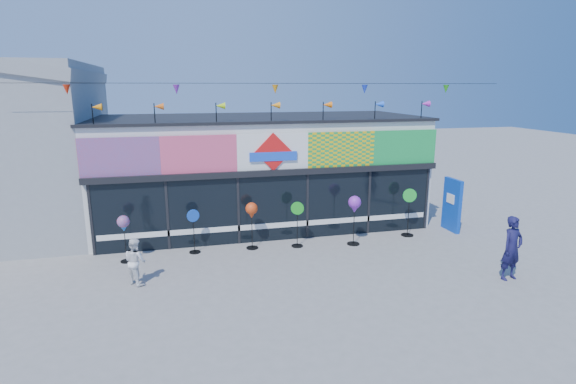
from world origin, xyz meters
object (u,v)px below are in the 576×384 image
object	(u,v)px
spinner_1	(194,230)
spinner_3	(297,223)
spinner_4	(355,206)
blue_sign	(452,205)
adult_man	(512,248)
spinner_2	(252,212)
spinner_0	(124,225)
spinner_5	(409,211)
child	(135,261)

from	to	relation	value
spinner_1	spinner_3	xyz separation A→B (m)	(3.35, -0.23, 0.05)
spinner_1	spinner_4	bearing A→B (deg)	-5.32
blue_sign	adult_man	distance (m)	4.32
adult_man	spinner_2	bearing A→B (deg)	137.33
spinner_2	spinner_0	bearing A→B (deg)	-176.56
spinner_4	spinner_5	world-z (taller)	spinner_5
blue_sign	adult_man	bearing A→B (deg)	-103.09
spinner_3	spinner_1	bearing A→B (deg)	176.05
spinner_4	adult_man	xyz separation A→B (m)	(3.14, -3.65, -0.45)
spinner_3	spinner_4	bearing A→B (deg)	-7.73
spinner_0	spinner_4	distance (m)	7.30
spinner_2	spinner_3	bearing A→B (deg)	-6.74
spinner_4	spinner_2	bearing A→B (deg)	172.70
spinner_5	adult_man	bearing A→B (deg)	-77.26
spinner_5	child	xyz separation A→B (m)	(-9.09, -1.91, -0.27)
spinner_3	spinner_4	xyz separation A→B (m)	(1.90, -0.26, 0.54)
blue_sign	spinner_5	bearing A→B (deg)	-175.46
blue_sign	spinner_0	bearing A→B (deg)	-178.94
spinner_1	spinner_3	distance (m)	3.36
adult_man	child	world-z (taller)	adult_man
blue_sign	spinner_1	size ratio (longest dim) A/B	1.36
blue_sign	spinner_2	distance (m)	7.45
spinner_1	child	bearing A→B (deg)	-129.05
adult_man	blue_sign	bearing A→B (deg)	67.09
spinner_2	spinner_4	size ratio (longest dim) A/B	0.93
spinner_3	child	xyz separation A→B (m)	(-4.97, -1.77, -0.17)
spinner_1	spinner_4	size ratio (longest dim) A/B	0.85
spinner_0	spinner_2	distance (m)	3.92
blue_sign	spinner_1	distance (m)	9.31
blue_sign	spinner_1	world-z (taller)	blue_sign
spinner_0	adult_man	world-z (taller)	adult_man
spinner_0	spinner_3	bearing A→B (deg)	0.63
spinner_5	child	size ratio (longest dim) A/B	1.34
blue_sign	adult_man	world-z (taller)	blue_sign
spinner_0	spinner_1	bearing A→B (deg)	8.05
blue_sign	spinner_5	size ratio (longest dim) A/B	1.13
blue_sign	spinner_5	world-z (taller)	blue_sign
spinner_0	child	distance (m)	1.84
blue_sign	spinner_2	xyz separation A→B (m)	(-7.44, -0.14, 0.27)
spinner_0	spinner_5	xyz separation A→B (m)	(9.52, 0.20, -0.26)
spinner_0	spinner_2	size ratio (longest dim) A/B	0.94
adult_man	spinner_0	bearing A→B (deg)	149.13
spinner_0	spinner_1	world-z (taller)	spinner_0
spinner_5	child	bearing A→B (deg)	-168.15
spinner_1	blue_sign	bearing A→B (deg)	0.51
blue_sign	spinner_4	bearing A→B (deg)	-172.81
spinner_4	adult_man	world-z (taller)	adult_man
spinner_1	child	distance (m)	2.57
spinner_2	spinner_1	bearing A→B (deg)	178.31
spinner_4	spinner_3	bearing A→B (deg)	172.27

